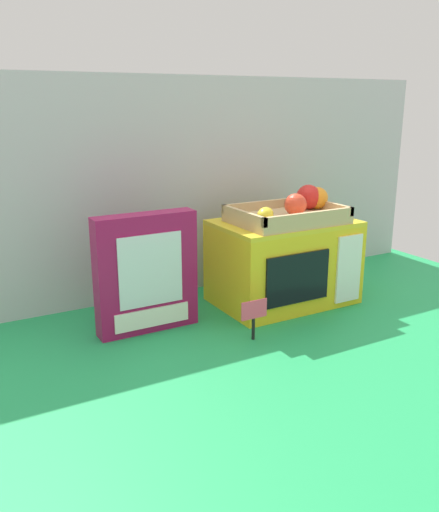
% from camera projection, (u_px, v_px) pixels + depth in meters
% --- Properties ---
extents(ground_plane, '(1.70, 1.70, 0.00)m').
position_uv_depth(ground_plane, '(246.00, 313.00, 1.48)').
color(ground_plane, '#219E54').
rests_on(ground_plane, ground).
extents(display_back_panel, '(1.61, 0.03, 0.63)m').
position_uv_depth(display_back_panel, '(200.00, 186.00, 1.61)').
color(display_back_panel, '#B7BABF').
rests_on(display_back_panel, ground).
extents(toy_microwave, '(0.38, 0.26, 0.24)m').
position_uv_depth(toy_microwave, '(283.00, 262.00, 1.53)').
color(toy_microwave, yellow).
rests_on(toy_microwave, ground).
extents(food_groups_crate, '(0.30, 0.21, 0.09)m').
position_uv_depth(food_groups_crate, '(293.00, 211.00, 1.49)').
color(food_groups_crate, tan).
rests_on(food_groups_crate, toy_microwave).
extents(cookie_set_box, '(0.25, 0.06, 0.30)m').
position_uv_depth(cookie_set_box, '(146.00, 273.00, 1.33)').
color(cookie_set_box, '#99144C').
rests_on(cookie_set_box, ground).
extents(price_sign, '(0.07, 0.01, 0.10)m').
position_uv_depth(price_sign, '(254.00, 314.00, 1.29)').
color(price_sign, black).
rests_on(price_sign, ground).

